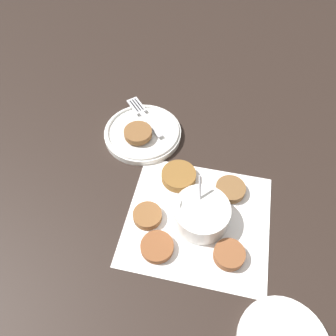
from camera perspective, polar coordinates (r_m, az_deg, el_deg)
ground_plane at (r=0.69m, az=5.64°, el=-9.09°), size 4.00×4.00×0.00m
napkin at (r=0.69m, az=5.25°, el=-8.64°), size 0.30×0.28×0.00m
sauce_bowl at (r=0.66m, az=5.53°, el=-7.89°), size 0.12×0.11×0.09m
fritter_0 at (r=0.72m, az=10.80°, el=-3.65°), size 0.06×0.06×0.02m
fritter_1 at (r=0.65m, az=10.59°, el=-14.59°), size 0.06×0.06×0.02m
fritter_2 at (r=0.72m, az=1.88°, el=-1.39°), size 0.08×0.08×0.02m
fritter_3 at (r=0.68m, az=-3.60°, el=-8.28°), size 0.06×0.06×0.02m
fritter_4 at (r=0.65m, az=-1.91°, el=-13.54°), size 0.06×0.06×0.01m
serving_plate at (r=0.81m, az=-4.42°, el=6.16°), size 0.19×0.19×0.02m
fritter_on_plate at (r=0.79m, az=-5.25°, el=6.10°), size 0.07×0.07×0.02m
fork at (r=0.84m, az=-4.54°, el=9.57°), size 0.12×0.13×0.00m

